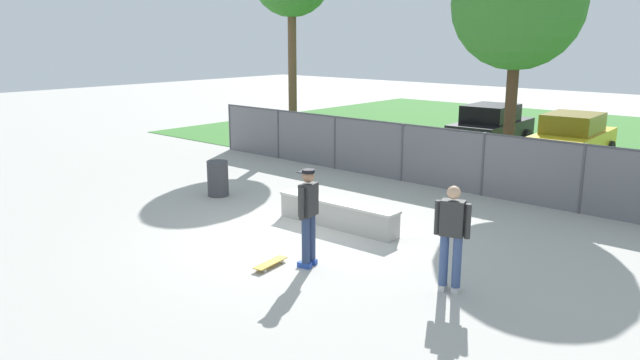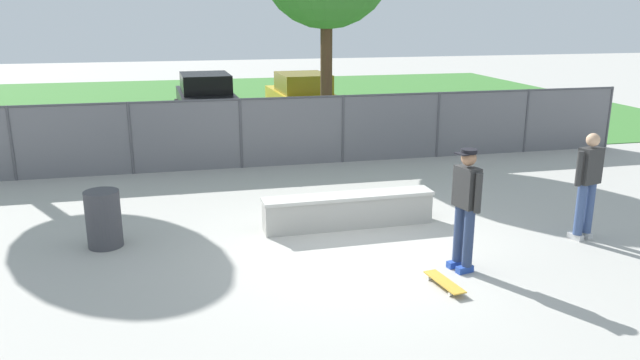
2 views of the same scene
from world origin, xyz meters
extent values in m
plane|color=#ADAAA3|center=(0.00, 0.00, 0.00)|extent=(80.00, 80.00, 0.00)
cube|color=#3D7A33|center=(0.00, 16.25, 0.01)|extent=(29.97, 20.00, 0.02)
cube|color=#A8A59E|center=(0.13, 1.29, 0.27)|extent=(3.05, 0.51, 0.54)
cube|color=beige|center=(0.13, 1.29, 0.57)|extent=(3.09, 0.55, 0.06)
cube|color=#2647A5|center=(1.27, -1.02, 0.05)|extent=(0.28, 0.17, 0.10)
cube|color=#2647A5|center=(1.22, -0.81, 0.05)|extent=(0.28, 0.17, 0.10)
cylinder|color=navy|center=(1.30, -1.01, 0.54)|extent=(0.15, 0.15, 0.88)
cylinder|color=navy|center=(1.25, -0.80, 0.54)|extent=(0.15, 0.15, 0.88)
cube|color=#2D2D2D|center=(1.27, -0.91, 1.28)|extent=(0.30, 0.42, 0.60)
cylinder|color=#2D2D2D|center=(1.33, -1.15, 1.26)|extent=(0.10, 0.10, 0.58)
cylinder|color=#2D2D2D|center=(1.22, -0.66, 1.26)|extent=(0.10, 0.10, 0.58)
sphere|color=#9E7051|center=(1.27, -0.91, 1.71)|extent=(0.22, 0.22, 0.22)
cylinder|color=black|center=(1.27, -0.91, 1.81)|extent=(0.23, 0.23, 0.06)
cube|color=black|center=(1.15, -0.94, 1.78)|extent=(0.16, 0.22, 0.02)
cube|color=gold|center=(0.77, -1.41, 0.08)|extent=(0.31, 0.82, 0.02)
cube|color=#B2B2B7|center=(0.73, -1.14, 0.06)|extent=(0.15, 0.08, 0.02)
cube|color=#B2B2B7|center=(0.81, -1.68, 0.06)|extent=(0.15, 0.08, 0.02)
cylinder|color=silver|center=(0.82, -1.13, 0.03)|extent=(0.04, 0.06, 0.05)
cylinder|color=silver|center=(0.65, -1.15, 0.03)|extent=(0.04, 0.06, 0.05)
cylinder|color=silver|center=(0.89, -1.67, 0.03)|extent=(0.04, 0.06, 0.05)
cylinder|color=silver|center=(0.73, -1.69, 0.03)|extent=(0.04, 0.06, 0.05)
cylinder|color=#4C4C51|center=(-6.42, 5.95, 0.86)|extent=(0.07, 0.07, 1.71)
cylinder|color=#4C4C51|center=(-3.85, 5.95, 0.86)|extent=(0.07, 0.07, 1.71)
cylinder|color=#4C4C51|center=(-1.28, 5.95, 0.86)|extent=(0.07, 0.07, 1.71)
cylinder|color=#4C4C51|center=(1.28, 5.95, 0.86)|extent=(0.07, 0.07, 1.71)
cylinder|color=#4C4C51|center=(3.85, 5.95, 0.86)|extent=(0.07, 0.07, 1.71)
cylinder|color=#4C4C51|center=(6.42, 5.95, 0.86)|extent=(0.07, 0.07, 1.71)
cylinder|color=#4C4C51|center=(8.98, 5.95, 0.86)|extent=(0.07, 0.07, 1.71)
cylinder|color=#4C4C51|center=(0.00, 5.95, 1.68)|extent=(17.97, 0.05, 0.05)
cube|color=slate|center=(0.00, 5.95, 0.86)|extent=(17.97, 0.01, 1.71)
cylinder|color=#47301E|center=(1.24, 7.54, 1.85)|extent=(0.32, 0.32, 3.69)
cube|color=black|center=(-1.80, 12.78, 0.67)|extent=(2.00, 4.28, 0.70)
cube|color=black|center=(-1.79, 12.63, 1.34)|extent=(1.70, 2.17, 0.64)
cylinder|color=black|center=(-2.76, 14.04, 0.32)|extent=(0.25, 0.65, 0.64)
cylinder|color=black|center=(-0.96, 14.12, 0.32)|extent=(0.25, 0.65, 0.64)
cylinder|color=black|center=(-2.63, 11.44, 0.32)|extent=(0.25, 0.65, 0.64)
cylinder|color=black|center=(-0.84, 11.52, 0.32)|extent=(0.25, 0.65, 0.64)
cube|color=gold|center=(1.48, 12.12, 0.67)|extent=(2.00, 4.28, 0.70)
cube|color=#776413|center=(1.48, 11.97, 1.34)|extent=(1.70, 2.17, 0.64)
cylinder|color=black|center=(0.52, 13.38, 0.32)|extent=(0.25, 0.65, 0.64)
cylinder|color=black|center=(2.31, 13.46, 0.32)|extent=(0.25, 0.65, 0.64)
cylinder|color=black|center=(0.64, 10.78, 0.32)|extent=(0.25, 0.65, 0.64)
cylinder|color=black|center=(2.44, 10.86, 0.32)|extent=(0.25, 0.65, 0.64)
cube|color=beige|center=(3.70, -0.20, 0.05)|extent=(0.17, 0.28, 0.10)
cube|color=beige|center=(3.91, -0.14, 0.05)|extent=(0.17, 0.28, 0.10)
cylinder|color=#384C7A|center=(3.71, -0.23, 0.54)|extent=(0.15, 0.15, 0.88)
cylinder|color=#384C7A|center=(3.92, -0.17, 0.54)|extent=(0.15, 0.15, 0.88)
cube|color=#2D2D2D|center=(3.81, -0.20, 1.28)|extent=(0.42, 0.31, 0.60)
cylinder|color=#2D2D2D|center=(3.57, -0.27, 1.26)|extent=(0.10, 0.10, 0.58)
cylinder|color=#2D2D2D|center=(4.05, -0.13, 1.26)|extent=(0.10, 0.10, 0.58)
sphere|color=tan|center=(3.81, -0.20, 1.71)|extent=(0.22, 0.22, 0.22)
cylinder|color=#3F3F44|center=(-4.00, 1.27, 0.47)|extent=(0.56, 0.56, 0.94)
camera|label=1|loc=(8.44, -8.73, 4.17)|focal=34.05mm
camera|label=2|loc=(-2.68, -8.58, 3.73)|focal=34.07mm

